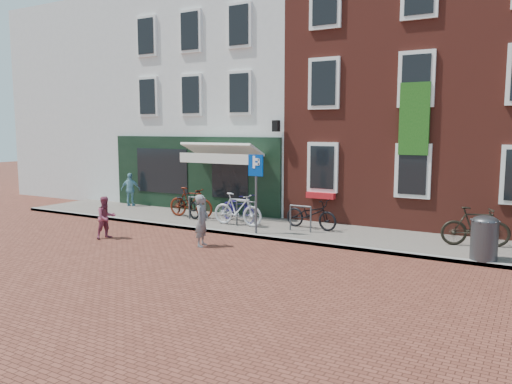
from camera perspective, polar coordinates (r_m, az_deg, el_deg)
The scene contains 16 objects.
ground at distance 15.05m, azimuth 1.39°, elevation -5.47°, with size 80.00×80.00×0.00m, color brown.
sidewalk at distance 15.94m, azimuth 7.15°, elevation -4.62°, with size 24.00×3.00×0.10m, color slate.
building_stucco at distance 23.27m, azimuth -1.24°, elevation 10.15°, with size 8.00×8.00×9.00m, color silver.
building_brick_mid at distance 20.60m, azimuth 16.05°, elevation 11.66°, with size 6.00×8.00×10.00m, color maroon.
filler_left at distance 27.88m, azimuth -14.76°, elevation 9.43°, with size 7.00×8.00×9.00m, color silver.
litter_bin at distance 13.52m, azimuth 24.54°, elevation -4.53°, with size 0.64×0.64×1.17m.
parking_sign at distance 15.24m, azimuth -0.01°, elevation 1.47°, with size 0.50×0.08×2.44m.
woman at distance 14.21m, azimuth -6.18°, elevation -3.25°, with size 0.54×0.35×1.47m, color slate.
boy at distance 15.82m, azimuth -16.69°, elevation -2.79°, with size 0.62×0.48×1.28m, color #8E3A51.
cafe_person at distance 21.52m, azimuth -14.08°, elevation 0.27°, with size 0.81×0.34×1.37m, color #6FA7B8.
bicycle_0 at distance 18.44m, azimuth -8.10°, elevation -1.33°, with size 0.65×1.86×0.98m, color black.
bicycle_1 at distance 18.38m, azimuth -7.42°, elevation -1.18°, with size 0.51×1.81×1.09m, color #57190B.
bicycle_2 at distance 17.34m, azimuth -2.03°, elevation -1.80°, with size 0.65×1.86×0.98m, color #1B1154.
bicycle_3 at distance 16.65m, azimuth -2.10°, elevation -1.99°, with size 0.51×1.81×1.09m, color #B1B0B3.
bicycle_4 at distance 16.21m, azimuth 6.29°, elevation -2.47°, with size 0.65×1.86×0.98m, color black.
bicycle_5 at distance 14.98m, azimuth 23.69°, elevation -3.63°, with size 0.51×1.81×1.09m, color black.
Camera 1 is at (6.98, -12.92, 3.30)m, focal length 35.18 mm.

